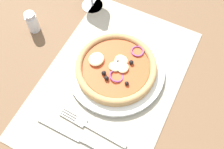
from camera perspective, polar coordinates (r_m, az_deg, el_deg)
name	(u,v)px	position (r cm, az deg, el deg)	size (l,w,h in cm)	color
ground_plane	(110,84)	(71.70, -0.35, -2.06)	(190.00, 140.00, 2.40)	brown
placemat	(110,82)	(70.44, -0.36, -1.56)	(51.10, 33.65, 0.40)	#A39984
plate	(117,71)	(71.05, 1.03, 0.77)	(25.66, 25.66, 1.21)	silver
pizza	(117,68)	(69.57, 1.02, 1.49)	(21.27, 21.27, 2.61)	tan
fork	(89,126)	(65.78, -4.93, -10.84)	(2.47, 18.05, 0.44)	silver
knife	(74,135)	(65.54, -8.07, -12.54)	(2.08, 20.01, 0.62)	silver
pepper_shaker	(32,22)	(80.51, -16.56, 10.59)	(3.20, 3.20, 6.70)	silver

